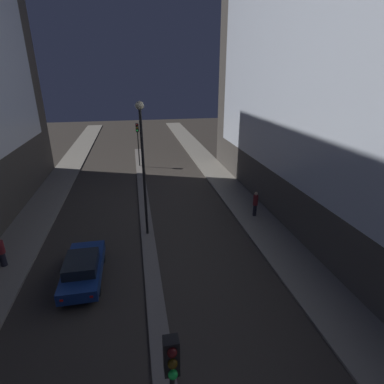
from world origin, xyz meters
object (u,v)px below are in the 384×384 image
(street_lamp, at_px, (143,153))
(pedestrian_on_right_sidewalk, at_px, (255,203))
(traffic_light_mid, at_px, (138,135))
(car_left_lane, at_px, (83,268))
(pedestrian_on_left_sidewalk, at_px, (1,251))
(traffic_light_near, at_px, (172,384))

(street_lamp, height_order, pedestrian_on_right_sidewalk, street_lamp)
(traffic_light_mid, xyz_separation_m, pedestrian_on_right_sidewalk, (7.64, -14.13, -2.40))
(car_left_lane, bearing_deg, pedestrian_on_left_sidewalk, 155.98)
(traffic_light_near, height_order, car_left_lane, traffic_light_near)
(car_left_lane, bearing_deg, street_lamp, 49.81)
(car_left_lane, height_order, pedestrian_on_right_sidewalk, pedestrian_on_right_sidewalk)
(car_left_lane, height_order, pedestrian_on_left_sidewalk, pedestrian_on_left_sidewalk)
(car_left_lane, bearing_deg, traffic_light_mid, 80.16)
(traffic_light_near, distance_m, pedestrian_on_right_sidewalk, 15.83)
(street_lamp, bearing_deg, traffic_light_mid, 90.00)
(traffic_light_near, xyz_separation_m, pedestrian_on_left_sidewalk, (-7.63, 10.56, -2.50))
(traffic_light_near, relative_size, pedestrian_on_right_sidewalk, 2.56)
(traffic_light_mid, xyz_separation_m, street_lamp, (0.00, -15.21, 1.83))
(pedestrian_on_right_sidewalk, bearing_deg, car_left_lane, -155.41)
(traffic_light_near, xyz_separation_m, car_left_lane, (-3.32, 8.64, -2.77))
(pedestrian_on_right_sidewalk, bearing_deg, traffic_light_near, -119.22)
(street_lamp, bearing_deg, traffic_light_near, -90.00)
(traffic_light_mid, bearing_deg, pedestrian_on_left_sidewalk, -113.88)
(pedestrian_on_right_sidewalk, bearing_deg, pedestrian_on_left_sidewalk, -168.53)
(car_left_lane, distance_m, pedestrian_on_left_sidewalk, 4.72)
(traffic_light_near, distance_m, traffic_light_mid, 27.79)
(pedestrian_on_left_sidewalk, distance_m, pedestrian_on_right_sidewalk, 15.58)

